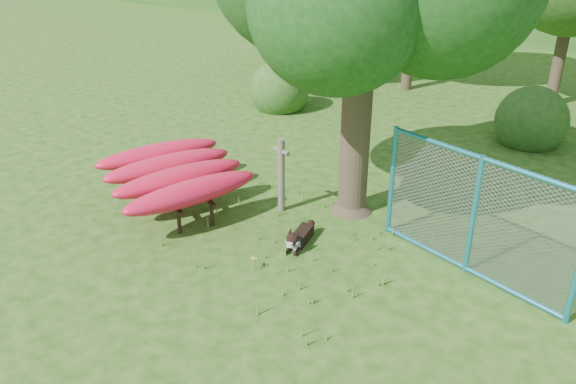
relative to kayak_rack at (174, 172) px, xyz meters
The scene contains 8 objects.
ground 2.82m from the kayak_rack, 22.47° to the right, with size 80.00×80.00×0.00m, color #21460E.
wooden_post 2.13m from the kayak_rack, 30.87° to the left, with size 0.41×0.16×1.48m.
kayak_rack is the anchor object (origin of this frame).
husky_dog 2.98m from the kayak_rack, ahead, with size 0.44×1.00×0.45m.
fence_section 5.69m from the kayak_rack, 12.38° to the left, with size 3.38×0.91×3.37m.
wildflower_clump 2.96m from the kayak_rack, 16.81° to the right, with size 0.10×0.10×0.23m.
shrub_left 6.95m from the kayak_rack, 111.01° to the left, with size 1.80×1.80×1.80m, color #254F19.
shrub_mid 9.18m from the kayak_rack, 60.40° to the left, with size 1.80×1.80×1.80m, color #254F19.
Camera 1 is at (5.47, -5.61, 5.07)m, focal length 35.00 mm.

